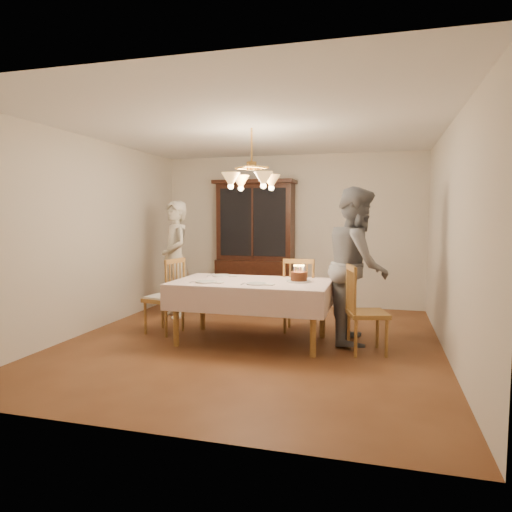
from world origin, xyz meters
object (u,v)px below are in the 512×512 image
(dining_table, at_px, (252,287))
(elderly_woman, at_px, (175,259))
(birthday_cake, at_px, (299,277))
(chair_far_side, at_px, (300,299))
(china_hutch, at_px, (255,246))

(dining_table, distance_m, elderly_woman, 1.87)
(elderly_woman, bearing_deg, dining_table, 11.28)
(dining_table, distance_m, birthday_cake, 0.59)
(chair_far_side, bearing_deg, china_hutch, 123.80)
(elderly_woman, xyz_separation_m, birthday_cake, (2.09, -0.97, -0.08))
(elderly_woman, relative_size, birthday_cake, 5.96)
(china_hutch, height_order, elderly_woman, china_hutch)
(birthday_cake, bearing_deg, dining_table, -170.25)
(dining_table, distance_m, china_hutch, 2.35)
(chair_far_side, bearing_deg, birthday_cake, -82.20)
(china_hutch, bearing_deg, dining_table, -75.66)
(chair_far_side, relative_size, birthday_cake, 3.33)
(dining_table, height_order, china_hutch, china_hutch)
(birthday_cake, bearing_deg, chair_far_side, 97.80)
(elderly_woman, bearing_deg, birthday_cake, 21.42)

